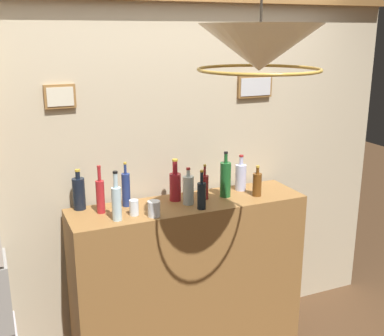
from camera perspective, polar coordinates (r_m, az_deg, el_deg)
The scene contains 16 objects.
panelled_rear_partition at distance 3.33m, azimuth -2.28°, elevation 2.89°, with size 3.39×0.15×2.77m.
bar_shelf_unit at distance 3.41m, azimuth -0.34°, elevation -12.94°, with size 1.58×0.42×1.11m, color olive.
liquor_bottle_scotch at distance 3.26m, azimuth 3.98°, elevation -1.30°, with size 0.07×0.07×0.31m.
liquor_bottle_whiskey at distance 3.12m, azimuth -0.44°, elevation -2.58°, with size 0.07×0.07×0.25m.
liquor_bottle_vodka at distance 3.11m, azimuth -7.83°, elevation -2.49°, with size 0.05×0.05×0.29m.
liquor_bottle_bourbon at distance 3.02m, azimuth -10.81°, elevation -3.20°, with size 0.05×0.05×0.30m.
liquor_bottle_gin at distance 3.31m, azimuth 7.72°, elevation -1.90°, with size 0.06×0.06×0.21m.
liquor_bottle_vermouth at distance 3.41m, azimuth 5.80°, elevation -1.03°, with size 0.08×0.08×0.26m.
liquor_bottle_brandy at distance 3.04m, azimuth 1.15°, elevation -3.18°, with size 0.06×0.06×0.26m.
liquor_bottle_rum at distance 3.22m, azimuth 1.51°, elevation -2.20°, with size 0.05×0.05×0.24m.
liquor_bottle_port at distance 3.11m, azimuth -13.26°, elevation -2.91°, with size 0.08×0.08×0.26m.
liquor_bottle_tequila at distance 3.19m, azimuth -2.01°, elevation -2.05°, with size 0.08×0.08×0.28m.
liquor_bottle_amaro at distance 2.89m, azimuth -8.94°, elevation -3.97°, with size 0.06×0.06×0.30m.
glass_tumbler_rocks at distance 2.97m, azimuth -6.89°, elevation -4.68°, with size 0.06×0.06×0.10m.
glass_tumbler_highball at distance 2.94m, azimuth -4.53°, elevation -4.83°, with size 0.08×0.08×0.10m.
pendant_lamp at distance 2.35m, azimuth 8.03°, elevation 13.82°, with size 0.59×0.59×0.47m.
Camera 1 is at (-1.17, -1.93, 2.20)m, focal length 45.00 mm.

